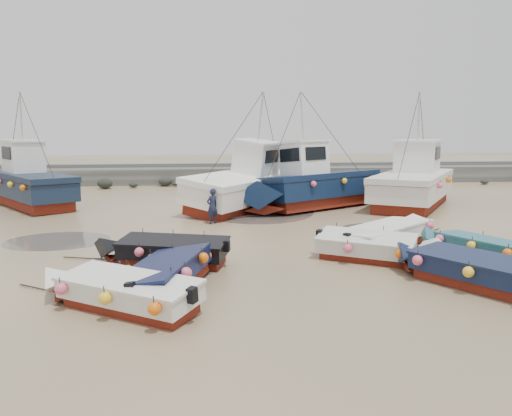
# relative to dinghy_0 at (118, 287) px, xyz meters

# --- Properties ---
(ground) EXTENTS (120.00, 120.00, 0.00)m
(ground) POSITION_rel_dinghy_0_xyz_m (4.09, 4.45, -0.55)
(ground) COLOR tan
(ground) RESTS_ON ground
(seawall) EXTENTS (60.00, 4.92, 1.50)m
(seawall) POSITION_rel_dinghy_0_xyz_m (4.14, 26.44, 0.08)
(seawall) COLOR slate
(seawall) RESTS_ON ground
(puddle_a) EXTENTS (4.46, 4.46, 0.01)m
(puddle_a) POSITION_rel_dinghy_0_xyz_m (0.34, 3.61, -0.54)
(puddle_a) COLOR #504841
(puddle_a) RESTS_ON ground
(puddle_b) EXTENTS (3.27, 3.27, 0.01)m
(puddle_b) POSITION_rel_dinghy_0_xyz_m (9.35, 8.08, -0.54)
(puddle_b) COLOR #504841
(puddle_b) RESTS_ON ground
(puddle_c) EXTENTS (4.04, 4.04, 0.01)m
(puddle_c) POSITION_rel_dinghy_0_xyz_m (-3.69, 7.60, -0.54)
(puddle_c) COLOR #504841
(puddle_c) RESTS_ON ground
(puddle_d) EXTENTS (5.98, 5.98, 0.01)m
(puddle_d) POSITION_rel_dinghy_0_xyz_m (4.70, 13.69, -0.54)
(puddle_d) COLOR #504841
(puddle_d) RESTS_ON ground
(dinghy_0) EXTENTS (5.30, 3.79, 1.43)m
(dinghy_0) POSITION_rel_dinghy_0_xyz_m (0.00, 0.00, 0.00)
(dinghy_0) COLOR maroon
(dinghy_0) RESTS_ON ground
(dinghy_1) EXTENTS (2.97, 6.02, 1.43)m
(dinghy_1) POSITION_rel_dinghy_0_xyz_m (1.17, 1.44, -0.00)
(dinghy_1) COLOR maroon
(dinghy_1) RESTS_ON ground
(dinghy_2) EXTENTS (3.12, 4.84, 1.43)m
(dinghy_2) POSITION_rel_dinghy_0_xyz_m (10.95, 3.27, 0.02)
(dinghy_2) COLOR maroon
(dinghy_2) RESTS_ON ground
(dinghy_3) EXTENTS (5.77, 4.97, 1.43)m
(dinghy_3) POSITION_rel_dinghy_0_xyz_m (8.91, 5.57, -0.02)
(dinghy_3) COLOR maroon
(dinghy_3) RESTS_ON ground
(dinghy_4) EXTENTS (5.66, 2.60, 1.43)m
(dinghy_4) POSITION_rel_dinghy_0_xyz_m (0.73, 3.92, 0.00)
(dinghy_4) COLOR maroon
(dinghy_4) RESTS_ON ground
(dinghy_5) EXTENTS (5.00, 3.37, 1.43)m
(dinghy_5) POSITION_rel_dinghy_0_xyz_m (7.79, 3.63, 0.01)
(dinghy_5) COLOR maroon
(dinghy_5) RESTS_ON ground
(dinghy_6) EXTENTS (4.23, 5.53, 1.43)m
(dinghy_6) POSITION_rel_dinghy_0_xyz_m (9.63, 0.95, -0.01)
(dinghy_6) COLOR maroon
(dinghy_6) RESTS_ON ground
(cabin_boat_0) EXTENTS (7.34, 8.90, 6.22)m
(cabin_boat_0) POSITION_rel_dinghy_0_xyz_m (-7.88, 16.68, 0.78)
(cabin_boat_0) COLOR maroon
(cabin_boat_0) RESTS_ON ground
(cabin_boat_1) EXTENTS (7.67, 9.83, 6.22)m
(cabin_boat_1) POSITION_rel_dinghy_0_xyz_m (4.33, 14.91, 0.76)
(cabin_boat_1) COLOR maroon
(cabin_boat_1) RESTS_ON ground
(cabin_boat_2) EXTENTS (9.45, 6.52, 6.22)m
(cabin_boat_2) POSITION_rel_dinghy_0_xyz_m (7.74, 14.10, 0.79)
(cabin_boat_2) COLOR maroon
(cabin_boat_2) RESTS_ON ground
(cabin_boat_3) EXTENTS (7.50, 9.70, 6.22)m
(cabin_boat_3) POSITION_rel_dinghy_0_xyz_m (13.70, 14.70, 0.77)
(cabin_boat_3) COLOR maroon
(cabin_boat_3) RESTS_ON ground
(person) EXTENTS (0.71, 0.67, 1.63)m
(person) POSITION_rel_dinghy_0_xyz_m (2.38, 10.43, -0.55)
(person) COLOR #181C33
(person) RESTS_ON ground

